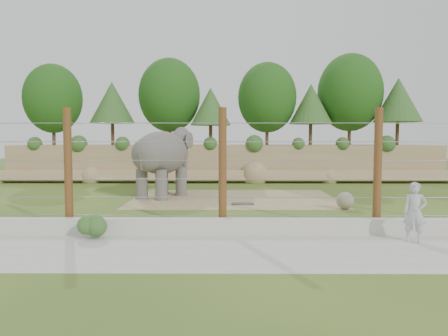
{
  "coord_description": "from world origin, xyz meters",
  "views": [
    {
      "loc": [
        0.15,
        -18.54,
        3.04
      ],
      "look_at": [
        0.0,
        2.0,
        1.6
      ],
      "focal_mm": 35.0,
      "sensor_mm": 36.0,
      "label": 1
    }
  ],
  "objects_px": {
    "elephant": "(162,163)",
    "zookeeper": "(415,212)",
    "stone_ball": "(345,201)",
    "barrier_fence": "(223,170)"
  },
  "relations": [
    {
      "from": "elephant",
      "to": "barrier_fence",
      "type": "bearing_deg",
      "value": -43.37
    },
    {
      "from": "elephant",
      "to": "zookeeper",
      "type": "xyz_separation_m",
      "value": [
        8.73,
        -9.5,
        -0.87
      ]
    },
    {
      "from": "zookeeper",
      "to": "stone_ball",
      "type": "bearing_deg",
      "value": 113.47
    },
    {
      "from": "stone_ball",
      "to": "barrier_fence",
      "type": "bearing_deg",
      "value": -140.62
    },
    {
      "from": "elephant",
      "to": "zookeeper",
      "type": "distance_m",
      "value": 12.93
    },
    {
      "from": "barrier_fence",
      "to": "zookeeper",
      "type": "xyz_separation_m",
      "value": [
        5.57,
        -1.55,
        -1.12
      ]
    },
    {
      "from": "zookeeper",
      "to": "elephant",
      "type": "bearing_deg",
      "value": 151.53
    },
    {
      "from": "elephant",
      "to": "barrier_fence",
      "type": "distance_m",
      "value": 8.56
    },
    {
      "from": "stone_ball",
      "to": "barrier_fence",
      "type": "xyz_separation_m",
      "value": [
        -5.12,
        -4.2,
        1.61
      ]
    },
    {
      "from": "elephant",
      "to": "stone_ball",
      "type": "bearing_deg",
      "value": 0.56
    }
  ]
}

